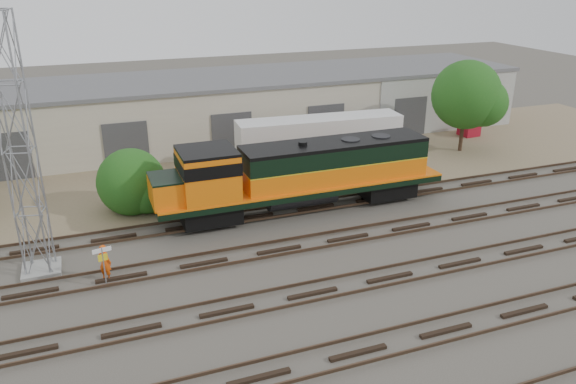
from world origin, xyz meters
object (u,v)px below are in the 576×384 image
object	(u,v)px
worker	(105,262)
semi_trailer	(323,136)
locomotive	(298,174)
signal_tower	(20,155)

from	to	relation	value
worker	semi_trailer	world-z (taller)	semi_trailer
locomotive	worker	bearing A→B (deg)	-159.50
locomotive	semi_trailer	world-z (taller)	locomotive
signal_tower	locomotive	bearing A→B (deg)	9.32
semi_trailer	signal_tower	bearing A→B (deg)	-149.88
semi_trailer	locomotive	bearing A→B (deg)	-120.24
worker	locomotive	bearing A→B (deg)	-118.06
locomotive	semi_trailer	xyz separation A→B (m)	(4.80, 7.06, -0.08)
signal_tower	semi_trailer	xyz separation A→B (m)	(19.17, 9.42, -3.61)
locomotive	signal_tower	size ratio (longest dim) A/B	1.45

